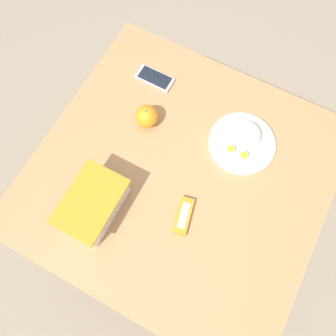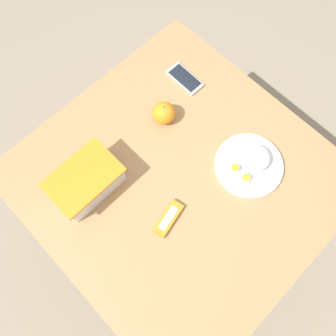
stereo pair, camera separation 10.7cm
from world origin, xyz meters
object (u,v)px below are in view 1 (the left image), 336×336
object	(u,v)px
food_container	(94,205)
cell_phone	(155,78)
rice_plate	(243,141)
candy_bar	(184,216)
orange_fruit	(147,116)

from	to	relation	value
food_container	cell_phone	distance (m)	0.52
rice_plate	candy_bar	xyz separation A→B (m)	(-0.32, 0.06, -0.01)
food_container	orange_fruit	size ratio (longest dim) A/B	2.83
cell_phone	food_container	bearing A→B (deg)	-172.41
food_container	cell_phone	xyz separation A→B (m)	(0.52, 0.07, -0.04)
rice_plate	candy_bar	size ratio (longest dim) A/B	1.82
food_container	candy_bar	bearing A→B (deg)	-67.49
orange_fruit	candy_bar	size ratio (longest dim) A/B	0.63
food_container	orange_fruit	distance (m)	0.35
cell_phone	candy_bar	bearing A→B (deg)	-141.13
rice_plate	orange_fruit	bearing A→B (deg)	103.72
candy_bar	cell_phone	distance (m)	0.53
orange_fruit	food_container	bearing A→B (deg)	-178.90
food_container	rice_plate	size ratio (longest dim) A/B	0.98
orange_fruit	rice_plate	distance (m)	0.34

